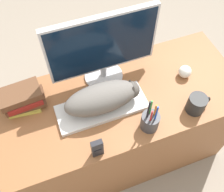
# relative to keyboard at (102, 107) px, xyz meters

# --- Properties ---
(ground_plane) EXTENTS (12.00, 12.00, 0.00)m
(ground_plane) POSITION_rel_keyboard_xyz_m (0.13, -0.27, -0.75)
(ground_plane) COLOR gray
(desk) EXTENTS (1.38, 0.60, 0.74)m
(desk) POSITION_rel_keyboard_xyz_m (0.13, 0.03, -0.38)
(desk) COLOR brown
(desk) RESTS_ON ground_plane
(keyboard) EXTENTS (0.48, 0.18, 0.02)m
(keyboard) POSITION_rel_keyboard_xyz_m (0.00, 0.00, 0.00)
(keyboard) COLOR silver
(keyboard) RESTS_ON desk
(cat) EXTENTS (0.40, 0.16, 0.15)m
(cat) POSITION_rel_keyboard_xyz_m (0.01, 0.00, 0.09)
(cat) COLOR #66605B
(cat) RESTS_ON keyboard
(monitor) EXTENTS (0.58, 0.22, 0.43)m
(monitor) POSITION_rel_keyboard_xyz_m (0.08, 0.20, 0.22)
(monitor) COLOR #B7B7BC
(monitor) RESTS_ON desk
(coffee_mug) EXTENTS (0.13, 0.10, 0.10)m
(coffee_mug) POSITION_rel_keyboard_xyz_m (0.46, -0.18, 0.04)
(coffee_mug) COLOR black
(coffee_mug) RESTS_ON desk
(pen_cup) EXTENTS (0.09, 0.09, 0.23)m
(pen_cup) POSITION_rel_keyboard_xyz_m (0.19, -0.18, 0.04)
(pen_cup) COLOR #38383D
(pen_cup) RESTS_ON desk
(baseball) EXTENTS (0.07, 0.07, 0.07)m
(baseball) POSITION_rel_keyboard_xyz_m (0.52, 0.04, 0.02)
(baseball) COLOR silver
(baseball) RESTS_ON desk
(phone) EXTENTS (0.05, 0.03, 0.12)m
(phone) POSITION_rel_keyboard_xyz_m (-0.10, -0.23, 0.05)
(phone) COLOR black
(phone) RESTS_ON desk
(book_stack) EXTENTS (0.22, 0.15, 0.13)m
(book_stack) POSITION_rel_keyboard_xyz_m (-0.38, 0.16, 0.05)
(book_stack) COLOR #CCC14C
(book_stack) RESTS_ON desk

